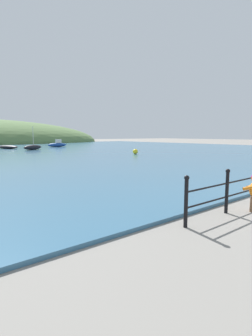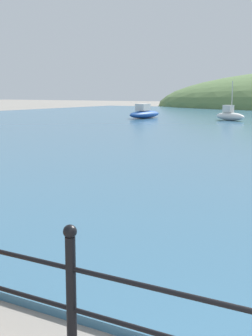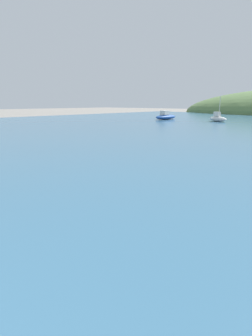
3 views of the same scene
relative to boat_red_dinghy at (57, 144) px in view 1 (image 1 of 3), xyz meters
name	(u,v)px [view 1 (image 1 of 3)]	position (x,y,z in m)	size (l,w,h in m)	color
water	(16,151)	(-8.41, -6.32, -0.45)	(80.00, 60.00, 0.10)	#386684
boat_red_dinghy	(57,144)	(0.00, 0.00, 0.00)	(3.18, 1.33, 1.23)	#1E4793
boat_twin_mast	(33,147)	(-6.17, -5.90, -0.06)	(3.05, 2.00, 3.08)	black
boat_far_left	(8,147)	(-7.87, -0.56, -0.15)	(2.71, 4.15, 0.49)	black
mooring_buoy	(135,152)	(-0.67, -20.14, -0.13)	(0.53, 0.53, 0.53)	yellow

